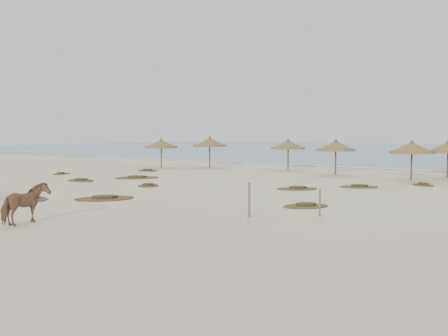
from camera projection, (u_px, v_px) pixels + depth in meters
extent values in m
plane|color=beige|center=(161.00, 201.00, 22.22)|extent=(160.00, 160.00, 0.00)
cube|color=silver|center=(362.00, 168.00, 43.51)|extent=(70.00, 0.60, 0.01)
cylinder|color=brown|center=(210.00, 155.00, 44.33)|extent=(0.12, 0.12, 2.09)
cylinder|color=olive|center=(210.00, 146.00, 44.27)|extent=(3.73, 3.73, 0.18)
cone|color=olive|center=(210.00, 142.00, 44.24)|extent=(3.61, 3.61, 0.75)
cone|color=olive|center=(210.00, 137.00, 44.21)|extent=(0.36, 0.36, 0.22)
cylinder|color=brown|center=(161.00, 156.00, 43.50)|extent=(0.11, 0.11, 1.97)
cylinder|color=olive|center=(161.00, 147.00, 43.44)|extent=(3.73, 3.73, 0.17)
cone|color=olive|center=(161.00, 144.00, 43.42)|extent=(3.61, 3.61, 0.70)
cone|color=olive|center=(161.00, 139.00, 43.39)|extent=(0.34, 0.34, 0.21)
cylinder|color=brown|center=(288.00, 158.00, 40.79)|extent=(0.11, 0.11, 1.96)
cylinder|color=olive|center=(288.00, 148.00, 40.73)|extent=(2.88, 2.88, 0.17)
cone|color=olive|center=(288.00, 144.00, 40.71)|extent=(2.78, 2.78, 0.70)
cone|color=olive|center=(288.00, 139.00, 40.68)|extent=(0.34, 0.34, 0.21)
cylinder|color=brown|center=(336.00, 161.00, 36.15)|extent=(0.11, 0.11, 1.98)
cylinder|color=olive|center=(336.00, 150.00, 36.10)|extent=(3.19, 3.19, 0.17)
cone|color=olive|center=(336.00, 145.00, 36.07)|extent=(3.09, 3.09, 0.71)
cone|color=olive|center=(336.00, 140.00, 36.04)|extent=(0.34, 0.34, 0.21)
cylinder|color=brown|center=(411.00, 165.00, 31.91)|extent=(0.11, 0.11, 1.97)
cylinder|color=olive|center=(412.00, 152.00, 31.85)|extent=(3.12, 3.12, 0.17)
cone|color=olive|center=(412.00, 147.00, 31.83)|extent=(3.02, 3.02, 0.70)
cone|color=olive|center=(412.00, 141.00, 31.80)|extent=(0.34, 0.34, 0.21)
cylinder|color=brown|center=(448.00, 163.00, 33.75)|extent=(0.11, 0.11, 1.95)
cylinder|color=olive|center=(448.00, 151.00, 33.70)|extent=(3.23, 3.23, 0.17)
cone|color=olive|center=(448.00, 147.00, 33.67)|extent=(3.13, 3.13, 0.70)
cone|color=olive|center=(448.00, 141.00, 33.64)|extent=(0.33, 0.33, 0.20)
imported|color=olive|center=(25.00, 204.00, 16.49)|extent=(0.90, 1.69, 1.37)
cylinder|color=#6D6252|center=(249.00, 200.00, 17.92)|extent=(0.10, 0.10, 1.25)
cylinder|color=#6D6252|center=(320.00, 202.00, 18.10)|extent=(0.09, 0.09, 1.00)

